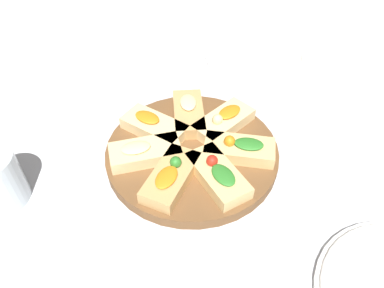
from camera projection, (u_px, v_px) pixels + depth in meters
name	position (u px, v px, depth m)	size (l,w,h in m)	color
ground_plane	(192.00, 157.00, 0.69)	(3.00, 3.00, 0.00)	silver
serving_board	(192.00, 153.00, 0.68)	(0.31, 0.31, 0.02)	brown
focaccia_slice_0	(218.00, 175.00, 0.61)	(0.13, 0.07, 0.04)	#DBB775
focaccia_slice_1	(239.00, 149.00, 0.65)	(0.13, 0.12, 0.04)	#DBB775
focaccia_slice_2	(224.00, 121.00, 0.70)	(0.07, 0.13, 0.04)	#E5C689
focaccia_slice_3	(189.00, 113.00, 0.72)	(0.13, 0.11, 0.03)	tan
focaccia_slice_4	(154.00, 126.00, 0.70)	(0.13, 0.09, 0.03)	#E5C689
focaccia_slice_5	(145.00, 152.00, 0.65)	(0.10, 0.13, 0.03)	#E5C689
focaccia_slice_6	(171.00, 176.00, 0.61)	(0.11, 0.13, 0.04)	tan
plate_left	(255.00, 55.00, 0.92)	(0.25, 0.25, 0.02)	white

